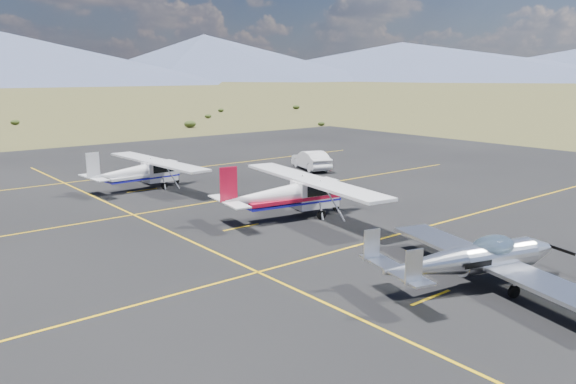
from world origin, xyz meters
name	(u,v)px	position (x,y,z in m)	size (l,w,h in m)	color
ground	(406,253)	(0.00, 0.00, 0.00)	(1600.00, 1600.00, 0.00)	#383D1C
apron	(296,219)	(0.00, 7.00, 0.00)	(72.00, 72.00, 0.02)	black
aircraft_low_wing	(476,259)	(-1.05, -3.83, 1.01)	(7.14, 9.72, 2.12)	silver
aircraft_cessna	(292,193)	(0.10, 7.42, 1.29)	(6.96, 11.49, 2.90)	white
aircraft_plain	(143,171)	(-2.70, 18.92, 1.16)	(6.20, 10.34, 2.61)	silver
sedan	(311,160)	(10.38, 17.71, 0.74)	(1.53, 4.40, 1.45)	silver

